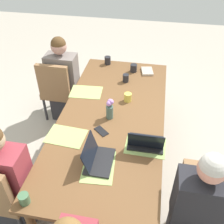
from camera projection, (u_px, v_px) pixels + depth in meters
ground_plane at (112, 163)px, 3.14m from camera, size 10.00×10.00×0.00m
dining_table at (112, 121)px, 2.72m from camera, size 2.37×1.07×0.75m
chair_far_left_near at (202, 207)px, 2.14m from camera, size 0.44×0.44×0.90m
person_far_left_near at (196, 213)px, 2.07m from camera, size 0.36×0.40×1.19m
chair_near_left_mid at (0, 192)px, 2.25m from camera, size 0.44×0.44×0.90m
person_near_left_mid at (9, 184)px, 2.28m from camera, size 0.36×0.40×1.19m
chair_near_left_far at (58, 88)px, 3.53m from camera, size 0.44×0.44×0.90m
person_near_left_far at (64, 84)px, 3.56m from camera, size 0.36×0.40×1.19m
flower_vase at (110, 108)px, 2.58m from camera, size 0.10×0.08×0.23m
placemat_far_left_near at (145, 146)px, 2.34m from camera, size 0.27×0.37×0.00m
placemat_near_left_mid at (66, 136)px, 2.44m from camera, size 0.28×0.38×0.00m
placemat_near_left_far at (86, 92)px, 3.01m from camera, size 0.28×0.38×0.00m
placemat_head_right_right_near at (99, 166)px, 2.16m from camera, size 0.38×0.29×0.00m
laptop_head_right_right_near at (97, 158)px, 2.17m from camera, size 0.32×0.22×0.21m
laptop_far_left_near at (146, 143)px, 2.31m from camera, size 0.22×0.32×0.21m
coffee_mug_near_left at (24, 199)px, 1.87m from camera, size 0.08×0.08×0.09m
coffee_mug_near_right at (128, 97)px, 2.85m from camera, size 0.08×0.08×0.10m
coffee_mug_centre_left at (108, 60)px, 3.51m from camera, size 0.08×0.08×0.11m
coffee_mug_centre_right at (134, 68)px, 3.35m from camera, size 0.09×0.09×0.10m
coffee_mug_far_left at (126, 78)px, 3.16m from camera, size 0.07×0.07×0.10m
book_red_cover at (147, 71)px, 3.36m from camera, size 0.22×0.18×0.03m
phone_black at (101, 131)px, 2.49m from camera, size 0.15×0.16×0.01m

